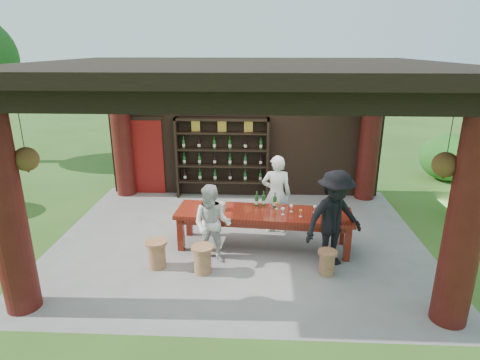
{
  "coord_description": "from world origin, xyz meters",
  "views": [
    {
      "loc": [
        0.38,
        -7.42,
        3.77
      ],
      "look_at": [
        0.0,
        0.4,
        1.15
      ],
      "focal_mm": 30.0,
      "sensor_mm": 36.0,
      "label": 1
    }
  ],
  "objects_px": {
    "wine_shelf": "(222,158)",
    "napkin_basket": "(219,206)",
    "guest_woman": "(212,224)",
    "guest_man": "(334,219)",
    "stool_near_right": "(327,262)",
    "host": "(276,194)",
    "tasting_table": "(264,217)",
    "stool_near_left": "(203,259)",
    "stool_far_left": "(157,253)"
  },
  "relations": [
    {
      "from": "wine_shelf",
      "to": "napkin_basket",
      "type": "relative_size",
      "value": 9.11
    },
    {
      "from": "napkin_basket",
      "to": "guest_woman",
      "type": "bearing_deg",
      "value": -94.83
    },
    {
      "from": "guest_woman",
      "to": "guest_man",
      "type": "distance_m",
      "value": 2.16
    },
    {
      "from": "guest_woman",
      "to": "napkin_basket",
      "type": "xyz_separation_m",
      "value": [
        0.05,
        0.65,
        0.09
      ]
    },
    {
      "from": "stool_near_right",
      "to": "host",
      "type": "height_order",
      "value": "host"
    },
    {
      "from": "tasting_table",
      "to": "guest_woman",
      "type": "height_order",
      "value": "guest_woman"
    },
    {
      "from": "stool_near_left",
      "to": "tasting_table",
      "type": "bearing_deg",
      "value": 43.36
    },
    {
      "from": "wine_shelf",
      "to": "host",
      "type": "distance_m",
      "value": 2.42
    },
    {
      "from": "wine_shelf",
      "to": "guest_man",
      "type": "bearing_deg",
      "value": -55.82
    },
    {
      "from": "guest_man",
      "to": "napkin_basket",
      "type": "height_order",
      "value": "guest_man"
    },
    {
      "from": "stool_near_right",
      "to": "tasting_table",
      "type": "bearing_deg",
      "value": 139.24
    },
    {
      "from": "stool_near_left",
      "to": "stool_far_left",
      "type": "relative_size",
      "value": 0.99
    },
    {
      "from": "stool_near_right",
      "to": "guest_man",
      "type": "distance_m",
      "value": 0.75
    },
    {
      "from": "stool_near_right",
      "to": "guest_woman",
      "type": "distance_m",
      "value": 2.11
    },
    {
      "from": "tasting_table",
      "to": "stool_near_left",
      "type": "xyz_separation_m",
      "value": [
        -1.06,
        -1.0,
        -0.37
      ]
    },
    {
      "from": "stool_near_right",
      "to": "stool_far_left",
      "type": "xyz_separation_m",
      "value": [
        -2.99,
        0.09,
        0.04
      ]
    },
    {
      "from": "guest_woman",
      "to": "wine_shelf",
      "type": "bearing_deg",
      "value": 99.52
    },
    {
      "from": "stool_far_left",
      "to": "stool_near_right",
      "type": "bearing_deg",
      "value": -1.66
    },
    {
      "from": "napkin_basket",
      "to": "guest_man",
      "type": "bearing_deg",
      "value": -17.46
    },
    {
      "from": "wine_shelf",
      "to": "napkin_basket",
      "type": "height_order",
      "value": "wine_shelf"
    },
    {
      "from": "host",
      "to": "guest_woman",
      "type": "relative_size",
      "value": 1.14
    },
    {
      "from": "stool_near_right",
      "to": "guest_woman",
      "type": "bearing_deg",
      "value": 169.96
    },
    {
      "from": "wine_shelf",
      "to": "host",
      "type": "xyz_separation_m",
      "value": [
        1.31,
        -2.02,
        -0.21
      ]
    },
    {
      "from": "wine_shelf",
      "to": "host",
      "type": "height_order",
      "value": "wine_shelf"
    },
    {
      "from": "guest_woman",
      "to": "napkin_basket",
      "type": "height_order",
      "value": "guest_woman"
    },
    {
      "from": "napkin_basket",
      "to": "stool_near_right",
      "type": "bearing_deg",
      "value": -27.13
    },
    {
      "from": "tasting_table",
      "to": "stool_near_right",
      "type": "height_order",
      "value": "tasting_table"
    },
    {
      "from": "tasting_table",
      "to": "stool_far_left",
      "type": "height_order",
      "value": "tasting_table"
    },
    {
      "from": "wine_shelf",
      "to": "stool_near_right",
      "type": "bearing_deg",
      "value": -59.93
    },
    {
      "from": "stool_far_left",
      "to": "guest_woman",
      "type": "distance_m",
      "value": 1.11
    },
    {
      "from": "stool_near_left",
      "to": "stool_near_right",
      "type": "relative_size",
      "value": 1.15
    },
    {
      "from": "stool_far_left",
      "to": "napkin_basket",
      "type": "bearing_deg",
      "value": 41.94
    },
    {
      "from": "tasting_table",
      "to": "stool_far_left",
      "type": "relative_size",
      "value": 6.68
    },
    {
      "from": "stool_near_left",
      "to": "guest_woman",
      "type": "height_order",
      "value": "guest_woman"
    },
    {
      "from": "stool_far_left",
      "to": "host",
      "type": "bearing_deg",
      "value": 36.19
    },
    {
      "from": "wine_shelf",
      "to": "tasting_table",
      "type": "height_order",
      "value": "wine_shelf"
    },
    {
      "from": "tasting_table",
      "to": "wine_shelf",
      "type": "bearing_deg",
      "value": 110.77
    },
    {
      "from": "stool_near_right",
      "to": "stool_far_left",
      "type": "distance_m",
      "value": 3.0
    },
    {
      "from": "tasting_table",
      "to": "stool_far_left",
      "type": "bearing_deg",
      "value": -155.7
    },
    {
      "from": "stool_near_left",
      "to": "stool_far_left",
      "type": "bearing_deg",
      "value": 170.48
    },
    {
      "from": "guest_woman",
      "to": "stool_far_left",
      "type": "bearing_deg",
      "value": -156.84
    },
    {
      "from": "stool_near_left",
      "to": "napkin_basket",
      "type": "distance_m",
      "value": 1.21
    },
    {
      "from": "guest_woman",
      "to": "guest_man",
      "type": "xyz_separation_m",
      "value": [
        2.16,
        -0.01,
        0.16
      ]
    },
    {
      "from": "stool_near_left",
      "to": "host",
      "type": "xyz_separation_m",
      "value": [
        1.32,
        1.73,
        0.57
      ]
    },
    {
      "from": "host",
      "to": "guest_man",
      "type": "xyz_separation_m",
      "value": [
        0.96,
        -1.32,
        0.05
      ]
    },
    {
      "from": "stool_far_left",
      "to": "host",
      "type": "height_order",
      "value": "host"
    },
    {
      "from": "stool_near_right",
      "to": "napkin_basket",
      "type": "distance_m",
      "value": 2.29
    },
    {
      "from": "stool_far_left",
      "to": "napkin_basket",
      "type": "height_order",
      "value": "napkin_basket"
    },
    {
      "from": "stool_near_left",
      "to": "guest_woman",
      "type": "distance_m",
      "value": 0.64
    },
    {
      "from": "guest_woman",
      "to": "napkin_basket",
      "type": "distance_m",
      "value": 0.66
    }
  ]
}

